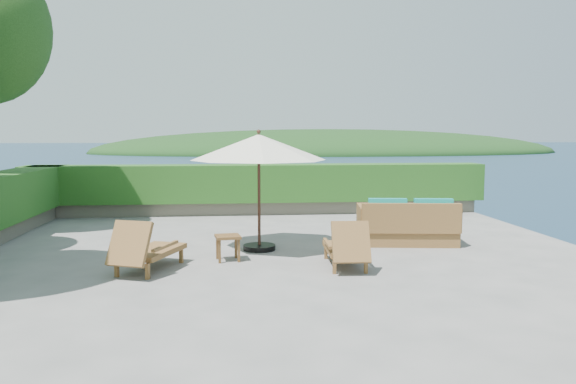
{
  "coord_description": "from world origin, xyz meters",
  "views": [
    {
      "loc": [
        -0.77,
        -9.62,
        2.2
      ],
      "look_at": [
        0.3,
        0.8,
        1.1
      ],
      "focal_mm": 35.0,
      "sensor_mm": 36.0,
      "label": 1
    }
  ],
  "objects": [
    {
      "name": "ground",
      "position": [
        0.0,
        0.0,
        0.0
      ],
      "size": [
        12.0,
        12.0,
        0.0
      ],
      "primitive_type": "plane",
      "color": "gray",
      "rests_on": "ground"
    },
    {
      "name": "foundation",
      "position": [
        0.0,
        0.0,
        -1.55
      ],
      "size": [
        12.0,
        12.0,
        3.0
      ],
      "primitive_type": "cube",
      "color": "#4E473E",
      "rests_on": "ocean"
    },
    {
      "name": "offshore_island",
      "position": [
        25.0,
        140.0,
        -3.0
      ],
      "size": [
        126.0,
        57.6,
        12.6
      ],
      "primitive_type": "ellipsoid",
      "color": "black",
      "rests_on": "ocean"
    },
    {
      "name": "planter_wall_far",
      "position": [
        0.0,
        5.6,
        0.18
      ],
      "size": [
        12.0,
        0.6,
        0.36
      ],
      "primitive_type": "cube",
      "color": "#6E6658",
      "rests_on": "ground"
    },
    {
      "name": "hedge_far",
      "position": [
        0.0,
        5.6,
        0.85
      ],
      "size": [
        12.4,
        0.9,
        1.0
      ],
      "primitive_type": "cube",
      "color": "#194B15",
      "rests_on": "planter_wall_far"
    },
    {
      "name": "patio_umbrella",
      "position": [
        -0.24,
        0.83,
        1.92
      ],
      "size": [
        2.58,
        2.58,
        2.27
      ],
      "rotation": [
        0.0,
        0.0,
        0.02
      ],
      "color": "black",
      "rests_on": "ground"
    },
    {
      "name": "lounge_left",
      "position": [
        -2.12,
        -0.67,
        0.37
      ],
      "size": [
        1.13,
        1.64,
        0.88
      ],
      "rotation": [
        0.0,
        0.0,
        -0.37
      ],
      "color": "brown",
      "rests_on": "ground"
    },
    {
      "name": "lounge_right",
      "position": [
        1.1,
        -0.73,
        0.35
      ],
      "size": [
        0.69,
        1.46,
        0.83
      ],
      "rotation": [
        0.0,
        0.0,
        -0.04
      ],
      "color": "brown",
      "rests_on": "ground"
    },
    {
      "name": "side_table",
      "position": [
        -0.83,
        -0.03,
        0.37
      ],
      "size": [
        0.47,
        0.47,
        0.45
      ],
      "rotation": [
        0.0,
        0.0,
        0.14
      ],
      "color": "brown",
      "rests_on": "ground"
    },
    {
      "name": "wicker_loveseat",
      "position": [
        2.72,
        1.09,
        0.37
      ],
      "size": [
        2.04,
        1.23,
        0.94
      ],
      "rotation": [
        0.0,
        0.0,
        -0.13
      ],
      "color": "brown",
      "rests_on": "ground"
    }
  ]
}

